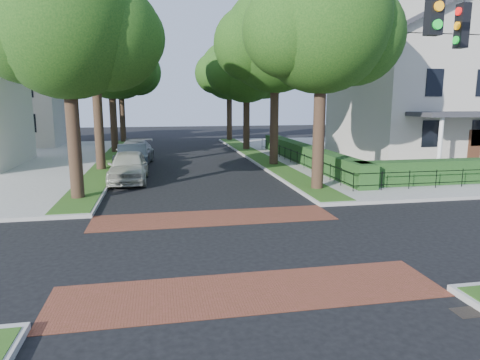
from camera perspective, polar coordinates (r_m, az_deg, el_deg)
ground at (r=13.10m, az=-1.63°, el=-8.78°), size 120.00×120.00×0.00m
sidewalk_ne at (r=38.10m, az=23.62°, el=3.30°), size 30.00×30.00×0.15m
crosswalk_far at (r=16.12m, az=-3.45°, el=-5.03°), size 9.00×2.20×0.01m
crosswalk_near at (r=10.18m, az=1.34°, el=-14.65°), size 9.00×2.20×0.01m
storm_drain at (r=10.48m, az=28.28°, el=-15.24°), size 0.65×0.45×0.01m
grass_strip_ne at (r=32.42m, az=2.42°, el=3.20°), size 1.60×29.80×0.02m
grass_strip_nw at (r=31.77m, az=-16.93°, el=2.59°), size 1.60×29.80×0.02m
tree_right_near at (r=21.11m, az=10.96°, el=19.37°), size 7.75×6.67×10.66m
tree_right_mid at (r=28.70m, az=4.82°, el=17.88°), size 8.25×7.09×11.22m
tree_right_far at (r=37.28m, az=0.97°, el=14.57°), size 7.25×6.23×9.74m
tree_right_back at (r=46.14m, az=-1.37°, el=14.26°), size 7.50×6.45×10.20m
tree_left_near at (r=19.95m, az=-21.76°, el=18.31°), size 7.50×6.45×10.20m
tree_left_mid at (r=27.94m, az=-18.72°, el=18.31°), size 8.00×6.88×11.48m
tree_left_far at (r=36.68m, az=-16.69°, el=14.53°), size 7.00×6.02×9.86m
tree_left_back at (r=45.67m, az=-15.55°, el=14.11°), size 7.75×6.66×10.44m
hedge_main_road at (r=29.08m, az=8.71°, el=3.40°), size 1.00×18.00×1.20m
fence_main_road at (r=28.85m, az=7.20°, el=3.08°), size 0.06×18.00×0.90m
house_victorian at (r=34.23m, az=24.50°, el=12.50°), size 13.00×13.05×12.48m
house_left_far at (r=46.23m, az=-28.29°, el=10.25°), size 10.00×9.00×10.14m
parked_car_front at (r=23.73m, az=-14.65°, el=1.77°), size 2.06×4.95×1.68m
parked_car_middle at (r=27.33m, az=-14.16°, el=2.87°), size 2.07×5.04×1.63m
parked_car_rear at (r=29.98m, az=-13.88°, el=3.52°), size 2.71×5.69×1.60m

